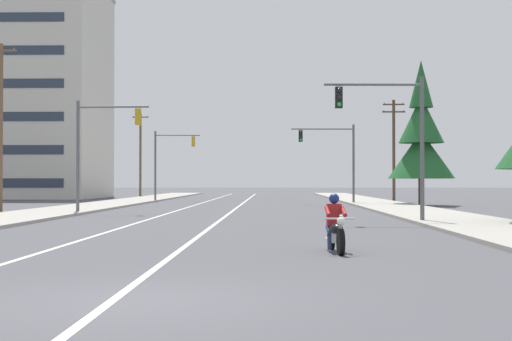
{
  "coord_description": "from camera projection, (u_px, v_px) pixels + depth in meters",
  "views": [
    {
      "loc": [
        2.06,
        -11.02,
        1.76
      ],
      "look_at": [
        1.46,
        16.92,
        2.17
      ],
      "focal_mm": 52.26,
      "sensor_mm": 36.0,
      "label": 1
    }
  ],
  "objects": [
    {
      "name": "traffic_signal_mid_right",
      "position": [
        335.0,
        151.0,
        57.91
      ],
      "size": [
        4.95,
        0.51,
        6.2
      ],
      "color": "#56565B",
      "rests_on": "ground"
    },
    {
      "name": "traffic_signal_mid_left",
      "position": [
        168.0,
        156.0,
        65.64
      ],
      "size": [
        4.02,
        0.52,
        6.2
      ],
      "color": "#56565B",
      "rests_on": "ground"
    },
    {
      "name": "motorcycle_with_rider",
      "position": [
        335.0,
        229.0,
        18.52
      ],
      "size": [
        0.7,
        2.19,
        1.46
      ],
      "color": "black",
      "rests_on": "ground"
    },
    {
      "name": "sidewalk_kerb_right",
      "position": [
        390.0,
        206.0,
        50.8
      ],
      "size": [
        4.4,
        110.0,
        0.14
      ],
      "primitive_type": "cube",
      "color": "#9E998E",
      "rests_on": "ground"
    },
    {
      "name": "utility_pole_right_far",
      "position": [
        394.0,
        147.0,
        65.18
      ],
      "size": [
        2.01,
        0.26,
        8.92
      ],
      "color": "#4C3828",
      "rests_on": "ground"
    },
    {
      "name": "utility_pole_left_near",
      "position": [
        1.0,
        124.0,
        43.32
      ],
      "size": [
        1.82,
        0.26,
        9.8
      ],
      "color": "brown",
      "rests_on": "ground"
    },
    {
      "name": "traffic_signal_near_right",
      "position": [
        394.0,
        127.0,
        31.37
      ],
      "size": [
        4.24,
        0.5,
        6.2
      ],
      "color": "#56565B",
      "rests_on": "ground"
    },
    {
      "name": "traffic_signal_near_left",
      "position": [
        98.0,
        140.0,
        40.83
      ],
      "size": [
        4.04,
        0.4,
        6.2
      ],
      "color": "#56565B",
      "rests_on": "ground"
    },
    {
      "name": "lane_stripe_left",
      "position": [
        196.0,
        205.0,
        56.09
      ],
      "size": [
        0.16,
        100.0,
        0.01
      ],
      "primitive_type": "cube",
      "color": "beige",
      "rests_on": "ground"
    },
    {
      "name": "lane_stripe_center",
      "position": [
        241.0,
        205.0,
        56.02
      ],
      "size": [
        0.16,
        100.0,
        0.01
      ],
      "primitive_type": "cube",
      "color": "beige",
      "rests_on": "ground"
    },
    {
      "name": "apartment_building_far_left_block",
      "position": [
        0.0,
        91.0,
        79.72
      ],
      "size": [
        21.77,
        15.13,
        22.98
      ],
      "color": "beige",
      "rests_on": "ground"
    },
    {
      "name": "conifer_tree_right_verge_far",
      "position": [
        421.0,
        139.0,
        54.38
      ],
      "size": [
        4.84,
        4.84,
        10.64
      ],
      "color": "#423023",
      "rests_on": "ground"
    },
    {
      "name": "utility_pole_left_far",
      "position": [
        140.0,
        154.0,
        85.42
      ],
      "size": [
        1.86,
        0.26,
        9.55
      ],
      "color": "brown",
      "rests_on": "ground"
    },
    {
      "name": "sidewalk_kerb_left",
      "position": [
        95.0,
        206.0,
        51.24
      ],
      "size": [
        4.4,
        110.0,
        0.14
      ],
      "primitive_type": "cube",
      "color": "#9E998E",
      "rests_on": "ground"
    },
    {
      "name": "ground_plane",
      "position": [
        133.0,
        300.0,
        11.03
      ],
      "size": [
        400.0,
        400.0,
        0.0
      ],
      "primitive_type": "plane",
      "color": "#47474C"
    }
  ]
}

